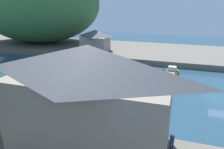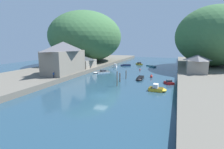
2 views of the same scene
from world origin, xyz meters
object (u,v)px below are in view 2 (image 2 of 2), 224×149
object	(u,v)px
boat_cabin_cruiser	(139,64)
channel_buoy_near	(151,76)
boat_open_rowboat	(101,72)
boat_far_right_bank	(168,82)
boat_red_skiff	(150,66)
waterfront_building	(64,57)
boat_near_quay	(158,89)
channel_buoy_far	(140,69)
person_on_quay	(54,74)
boathouse_shed	(83,61)
boat_yellow_tender	(115,66)
right_bank_cottage	(197,64)
boat_white_cruiser	(125,65)
boat_mid_channel	(140,78)

from	to	relation	value
boat_cabin_cruiser	channel_buoy_near	world-z (taller)	boat_cabin_cruiser
boat_cabin_cruiser	boat_open_rowboat	size ratio (longest dim) A/B	0.89
boat_far_right_bank	boat_red_skiff	bearing A→B (deg)	73.37
waterfront_building	boat_cabin_cruiser	world-z (taller)	waterfront_building
boat_cabin_cruiser	boat_near_quay	bearing A→B (deg)	-104.34
channel_buoy_near	channel_buoy_far	size ratio (longest dim) A/B	1.52
channel_buoy_near	person_on_quay	bearing A→B (deg)	-146.17
channel_buoy_far	person_on_quay	distance (m)	33.01
boathouse_shed	boat_yellow_tender	world-z (taller)	boathouse_shed
waterfront_building	boat_yellow_tender	size ratio (longest dim) A/B	3.52
boat_far_right_bank	right_bank_cottage	bearing A→B (deg)	26.01
channel_buoy_far	person_on_quay	bearing A→B (deg)	-121.00
waterfront_building	person_on_quay	world-z (taller)	waterfront_building
boat_cabin_cruiser	channel_buoy_far	size ratio (longest dim) A/B	6.78
boat_white_cruiser	channel_buoy_far	size ratio (longest dim) A/B	6.30
boathouse_shed	boat_white_cruiser	distance (m)	21.75
right_bank_cottage	boat_yellow_tender	xyz separation A→B (m)	(-30.03, 11.25, -3.65)
boat_far_right_bank	person_on_quay	bearing A→B (deg)	165.21
boat_white_cruiser	boathouse_shed	bearing A→B (deg)	114.62
waterfront_building	boat_open_rowboat	xyz separation A→B (m)	(7.07, 11.28, -5.79)
right_bank_cottage	channel_buoy_far	distance (m)	20.14
right_bank_cottage	boat_yellow_tender	world-z (taller)	right_bank_cottage
boat_near_quay	person_on_quay	xyz separation A→B (m)	(-26.36, -1.27, 1.75)
right_bank_cottage	channel_buoy_near	distance (m)	14.41
boat_mid_channel	channel_buoy_near	distance (m)	4.60
channel_buoy_near	boat_red_skiff	bearing A→B (deg)	98.96
right_bank_cottage	boathouse_shed	bearing A→B (deg)	-177.86
boathouse_shed	boat_cabin_cruiser	size ratio (longest dim) A/B	1.76
boat_open_rowboat	person_on_quay	bearing A→B (deg)	115.12
right_bank_cottage	boat_cabin_cruiser	distance (m)	33.02
right_bank_cottage	boat_open_rowboat	bearing A→B (deg)	-173.94
boathouse_shed	boat_red_skiff	bearing A→B (deg)	42.67
boat_near_quay	boat_yellow_tender	bearing A→B (deg)	-143.46
boathouse_shed	person_on_quay	xyz separation A→B (m)	(2.88, -20.04, -1.25)
boat_near_quay	boat_mid_channel	bearing A→B (deg)	-146.98
boat_white_cruiser	channel_buoy_far	bearing A→B (deg)	-173.95
boat_mid_channel	boat_yellow_tender	world-z (taller)	boat_yellow_tender
boat_white_cruiser	channel_buoy_far	world-z (taller)	channel_buoy_far
boat_near_quay	boat_white_cruiser	size ratio (longest dim) A/B	0.79
boat_white_cruiser	boat_yellow_tender	bearing A→B (deg)	121.52
right_bank_cottage	boat_near_quay	distance (m)	22.49
boat_cabin_cruiser	channel_buoy_near	size ratio (longest dim) A/B	4.47
boathouse_shed	boat_far_right_bank	distance (m)	33.02
boat_far_right_bank	boat_yellow_tender	xyz separation A→B (m)	(-22.62, 23.53, 0.11)
boat_open_rowboat	boathouse_shed	bearing A→B (deg)	29.72
boat_far_right_bank	channel_buoy_far	world-z (taller)	boat_far_right_bank
boathouse_shed	boat_cabin_cruiser	world-z (taller)	boathouse_shed
boat_cabin_cruiser	channel_buoy_far	distance (m)	17.47
boat_white_cruiser	person_on_quay	size ratio (longest dim) A/B	2.87
boat_near_quay	boat_yellow_tender	size ratio (longest dim) A/B	0.94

